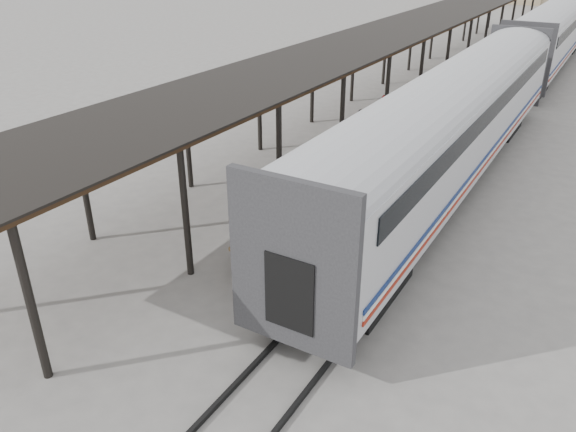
# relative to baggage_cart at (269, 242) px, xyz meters

# --- Properties ---
(ground) EXTENTS (160.00, 160.00, 0.00)m
(ground) POSITION_rel_baggage_cart_xyz_m (-0.25, 0.21, -0.65)
(ground) COLOR slate
(ground) RESTS_ON ground
(train) EXTENTS (3.45, 76.01, 4.01)m
(train) POSITION_rel_baggage_cart_xyz_m (2.94, 34.00, 2.04)
(train) COLOR silver
(train) RESTS_ON ground
(canopy) EXTENTS (4.90, 64.30, 4.15)m
(canopy) POSITION_rel_baggage_cart_xyz_m (-3.65, 24.21, 3.36)
(canopy) COLOR #422B19
(canopy) RESTS_ON ground
(rails) EXTENTS (1.54, 150.00, 0.12)m
(rails) POSITION_rel_baggage_cart_xyz_m (2.95, 34.21, -0.59)
(rails) COLOR black
(rails) RESTS_ON ground
(baggage_cart) EXTENTS (1.27, 2.41, 0.86)m
(baggage_cart) POSITION_rel_baggage_cart_xyz_m (0.00, 0.00, 0.00)
(baggage_cart) COLOR brown
(baggage_cart) RESTS_ON ground
(suitcase_stack) EXTENTS (1.38, 1.22, 0.56)m
(suitcase_stack) POSITION_rel_baggage_cart_xyz_m (-0.09, 0.34, 0.39)
(suitcase_stack) COLOR #3D3D40
(suitcase_stack) RESTS_ON baggage_cart
(luggage_tug) EXTENTS (1.05, 1.45, 1.16)m
(luggage_tug) POSITION_rel_baggage_cart_xyz_m (-2.45, 15.74, -0.11)
(luggage_tug) COLOR #9B0E0E
(luggage_tug) RESTS_ON ground
(porter) EXTENTS (0.53, 0.73, 1.86)m
(porter) POSITION_rel_baggage_cart_xyz_m (0.25, -0.65, 1.14)
(porter) COLOR navy
(porter) RESTS_ON baggage_cart
(pedestrian) EXTENTS (1.10, 0.51, 1.84)m
(pedestrian) POSITION_rel_baggage_cart_xyz_m (-1.84, 10.74, 0.27)
(pedestrian) COLOR black
(pedestrian) RESTS_ON ground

